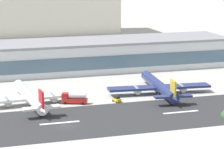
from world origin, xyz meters
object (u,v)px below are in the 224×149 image
object	(u,v)px
terminal_building	(64,56)
airliner_gold_tail_gate_2	(160,87)
airliner_red_tail_gate_1	(30,97)
service_fuel_truck_0	(75,98)
service_baggage_tug_1	(117,99)

from	to	relation	value
terminal_building	airliner_gold_tail_gate_2	xyz separation A→B (m)	(24.45, -50.21, -3.80)
terminal_building	airliner_red_tail_gate_1	bearing A→B (deg)	-113.41
terminal_building	airliner_gold_tail_gate_2	world-z (taller)	terminal_building
service_fuel_truck_0	service_baggage_tug_1	size ratio (longest dim) A/B	2.51
airliner_red_tail_gate_1	service_baggage_tug_1	size ratio (longest dim) A/B	11.67
airliner_red_tail_gate_1	service_baggage_tug_1	xyz separation A→B (m)	(28.75, -4.27, -1.69)
terminal_building	airliner_red_tail_gate_1	world-z (taller)	terminal_building
service_fuel_truck_0	service_baggage_tug_1	distance (m)	14.45
airliner_red_tail_gate_1	airliner_gold_tail_gate_2	world-z (taller)	airliner_gold_tail_gate_2
airliner_gold_tail_gate_2	service_baggage_tug_1	world-z (taller)	airliner_gold_tail_gate_2
service_baggage_tug_1	airliner_gold_tail_gate_2	bearing A→B (deg)	90.26
terminal_building	service_baggage_tug_1	distance (m)	56.31
airliner_gold_tail_gate_2	service_baggage_tug_1	bearing A→B (deg)	112.45
terminal_building	airliner_gold_tail_gate_2	size ratio (longest dim) A/B	3.59
airliner_gold_tail_gate_2	service_baggage_tug_1	size ratio (longest dim) A/B	11.78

